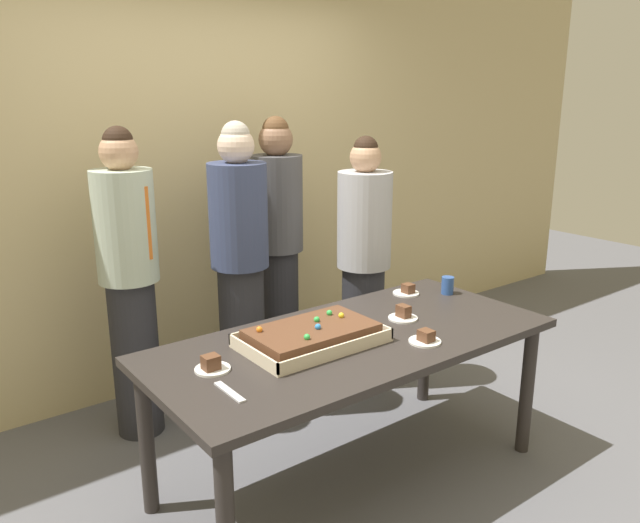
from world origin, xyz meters
The scene contains 14 objects.
ground_plane centered at (0.00, 0.00, 0.00)m, with size 12.00×12.00×0.00m, color #5B5B60.
interior_back_panel centered at (0.00, 1.60, 1.50)m, with size 8.00×0.12×3.00m, color #CCB784.
party_table centered at (0.00, 0.00, 0.68)m, with size 1.96×0.89×0.76m.
sheet_cake centered at (-0.21, 0.05, 0.80)m, with size 0.64×0.40×0.11m.
plated_slice_near_left centered at (0.66, 0.30, 0.78)m, with size 0.15×0.15×0.06m.
plated_slice_near_right centered at (0.36, 0.03, 0.78)m, with size 0.15×0.15×0.07m.
plated_slice_far_left centered at (-0.71, 0.07, 0.78)m, with size 0.15×0.15×0.07m.
plated_slice_far_right centered at (0.22, -0.26, 0.78)m, with size 0.15×0.15×0.06m.
drink_cup_nearest centered at (0.85, 0.17, 0.81)m, with size 0.07×0.07×0.10m, color #2D5199.
cake_server_utensil centered at (-0.74, -0.15, 0.77)m, with size 0.03×0.20×0.01m, color silver.
person_serving_front centered at (-0.07, 0.94, 0.90)m, with size 0.33×0.33×1.73m.
person_green_shirt_behind centered at (-0.66, 1.08, 0.90)m, with size 0.32×0.32×1.72m.
person_striped_tie_right centered at (0.75, 0.78, 0.84)m, with size 0.34×0.34×1.62m.
person_back_corner centered at (0.36, 1.19, 0.91)m, with size 0.33×0.33×1.74m.
Camera 1 is at (-1.78, -2.09, 1.88)m, focal length 34.91 mm.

